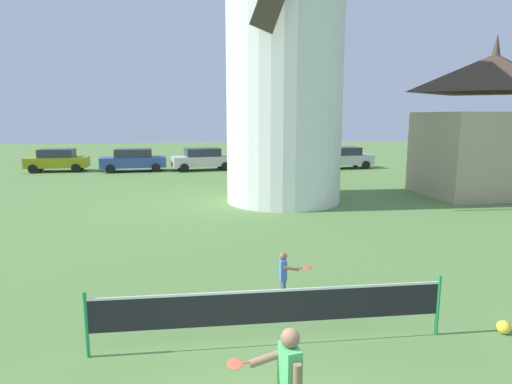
{
  "coord_description": "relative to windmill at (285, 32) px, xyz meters",
  "views": [
    {
      "loc": [
        -0.6,
        -4.47,
        3.82
      ],
      "look_at": [
        0.49,
        4.29,
        2.28
      ],
      "focal_mm": 30.74,
      "sensor_mm": 36.0,
      "label": 1
    }
  ],
  "objects": [
    {
      "name": "stray_ball",
      "position": [
        1.61,
        -12.62,
        -7.25
      ],
      "size": [
        0.24,
        0.24,
        0.24
      ],
      "primitive_type": "sphere",
      "color": "yellow",
      "rests_on": "ground_plane"
    },
    {
      "name": "parked_car_blue",
      "position": [
        -8.35,
        11.99,
        -6.56
      ],
      "size": [
        4.56,
        2.2,
        1.56
      ],
      "color": "#334C99",
      "rests_on": "ground_plane"
    },
    {
      "name": "parked_car_silver",
      "position": [
        6.63,
        11.81,
        -6.56
      ],
      "size": [
        4.5,
        2.29,
        1.56
      ],
      "color": "silver",
      "rests_on": "ground_plane"
    },
    {
      "name": "windmill",
      "position": [
        0.0,
        0.0,
        0.0
      ],
      "size": [
        7.8,
        5.82,
        14.53
      ],
      "color": "white",
      "rests_on": "ground_plane"
    },
    {
      "name": "tennis_net",
      "position": [
        -2.56,
        -12.5,
        -6.68
      ],
      "size": [
        5.99,
        0.06,
        1.1
      ],
      "color": "#238E4C",
      "rests_on": "ground_plane"
    },
    {
      "name": "player_near",
      "position": [
        -2.73,
        -14.79,
        -6.54
      ],
      "size": [
        0.85,
        0.49,
        1.47
      ],
      "color": "#9E937F",
      "rests_on": "ground_plane"
    },
    {
      "name": "chapel",
      "position": [
        10.11,
        0.42,
        -4.09
      ],
      "size": [
        6.44,
        4.82,
        7.6
      ],
      "color": "tan",
      "rests_on": "ground_plane"
    },
    {
      "name": "parked_car_black",
      "position": [
        2.16,
        12.53,
        -6.56
      ],
      "size": [
        4.36,
        2.1,
        1.56
      ],
      "color": "#1E232D",
      "rests_on": "ground_plane"
    },
    {
      "name": "parked_car_cream",
      "position": [
        -3.58,
        12.08,
        -6.56
      ],
      "size": [
        4.53,
        2.56,
        1.56
      ],
      "color": "silver",
      "rests_on": "ground_plane"
    },
    {
      "name": "parked_car_mustard",
      "position": [
        -13.59,
        12.51,
        -6.56
      ],
      "size": [
        4.12,
        2.05,
        1.56
      ],
      "color": "#999919",
      "rests_on": "ground_plane"
    },
    {
      "name": "player_far",
      "position": [
        -2.0,
        -10.77,
        -6.77
      ],
      "size": [
        0.66,
        0.43,
        1.06
      ],
      "color": "slate",
      "rests_on": "ground_plane"
    }
  ]
}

